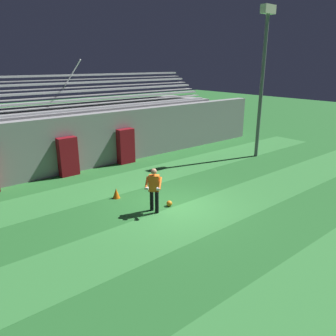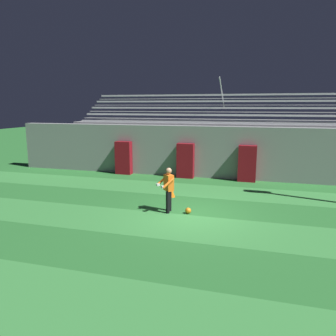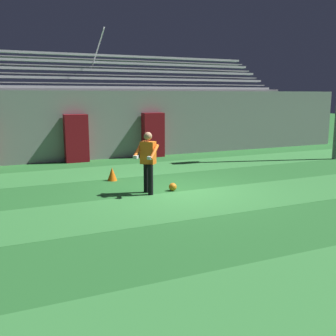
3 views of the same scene
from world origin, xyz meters
name	(u,v)px [view 1 (image 1 of 3)]	position (x,y,z in m)	size (l,w,h in m)	color
ground_plane	(173,205)	(0.00, 0.00, 0.00)	(80.00, 80.00, 0.00)	#286B2D
turf_stripe_near	(327,282)	(0.00, -6.00, 0.00)	(28.00, 2.35, 0.01)	#38843D
turf_stripe_mid	(197,217)	(0.00, -1.29, 0.00)	(28.00, 2.35, 0.01)	#38843D
turf_stripe_far	(126,182)	(0.00, 3.41, 0.00)	(28.00, 2.35, 0.01)	#38843D
back_wall	(93,140)	(0.00, 6.50, 1.40)	(24.00, 0.60, 2.80)	gray
padding_pillar_gate_left	(68,157)	(-1.63, 5.95, 0.94)	(0.91, 0.44, 1.88)	maroon
padding_pillar_gate_right	(126,146)	(1.63, 5.95, 0.94)	(0.91, 0.44, 1.88)	maroon
bleacher_stand	(74,131)	(0.00, 8.84, 1.50)	(18.00, 4.05, 5.43)	gray
floodlight_pole	(263,65)	(8.30, 2.28, 5.12)	(0.90, 0.36, 8.10)	slate
goalkeeper	(154,188)	(-0.91, 0.01, 0.95)	(0.74, 0.74, 1.67)	black
soccer_ball	(169,203)	(-0.17, 0.04, 0.11)	(0.22, 0.22, 0.22)	orange
traffic_cone	(116,193)	(-1.34, 2.02, 0.21)	(0.30, 0.30, 0.42)	orange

